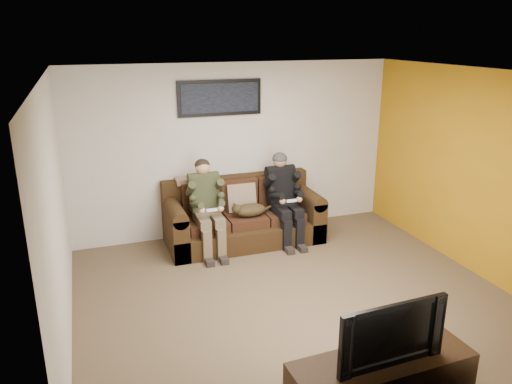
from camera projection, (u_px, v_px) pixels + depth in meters
name	position (u px, v px, depth m)	size (l,w,h in m)	color
floor	(293.00, 296.00, 5.96)	(5.00, 5.00, 0.00)	brown
ceiling	(299.00, 74.00, 5.16)	(5.00, 5.00, 0.00)	silver
wall_back	(236.00, 150.00, 7.58)	(5.00, 5.00, 0.00)	beige
wall_front	(423.00, 285.00, 3.54)	(5.00, 5.00, 0.00)	beige
wall_left	(56.00, 219.00, 4.78)	(4.50, 4.50, 0.00)	beige
wall_right	(476.00, 173.00, 6.35)	(4.50, 4.50, 0.00)	beige
accent_wall_right	(475.00, 173.00, 6.35)	(4.50, 4.50, 0.00)	#B27B11
sofa	(242.00, 218.00, 7.48)	(2.27, 0.98, 0.93)	#311F0E
throw_pillow	(241.00, 197.00, 7.43)	(0.43, 0.12, 0.41)	#896E5A
throw_blanket	(191.00, 180.00, 7.35)	(0.46, 0.23, 0.08)	tan
person_left	(206.00, 201.00, 7.01)	(0.51, 0.87, 1.31)	brown
person_right	(283.00, 193.00, 7.38)	(0.51, 0.86, 1.32)	black
cat	(249.00, 210.00, 7.22)	(0.66, 0.26, 0.24)	#4B391D
framed_poster	(220.00, 98.00, 7.23)	(1.25, 0.05, 0.52)	black
tv_stand	(381.00, 384.00, 4.12)	(1.55, 0.50, 0.49)	black
television	(386.00, 329.00, 3.96)	(0.96, 0.13, 0.55)	black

